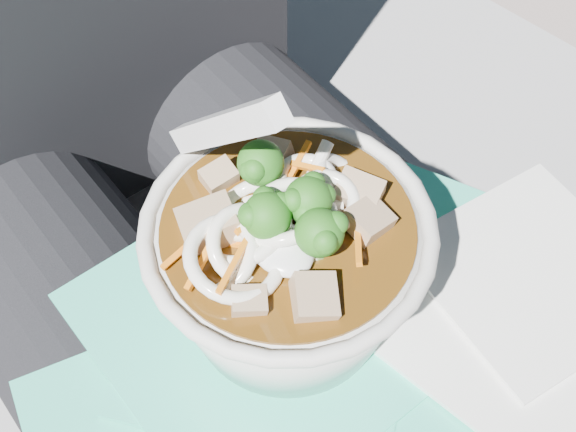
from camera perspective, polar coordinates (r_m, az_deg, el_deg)
stone_ledge at (r=0.92m, az=-5.45°, el=-12.45°), size 1.06×0.63×0.47m
lap at (r=0.58m, az=0.71°, el=-10.82°), size 0.35×0.48×0.16m
person_body at (r=0.60m, az=-4.76°, el=-3.66°), size 0.34×0.94×1.02m
plastic_bag at (r=0.49m, az=1.64°, el=-9.64°), size 0.39×0.26×0.02m
napkins at (r=0.51m, az=16.35°, el=-6.27°), size 0.18×0.17×0.01m
udon_bowl at (r=0.44m, az=-0.10°, el=-3.13°), size 0.17×0.17×0.19m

